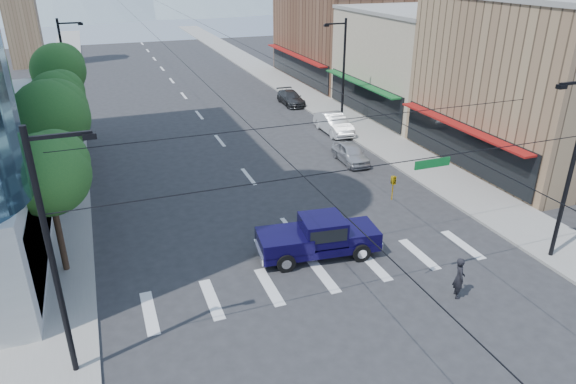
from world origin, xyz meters
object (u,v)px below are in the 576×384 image
Objects in this scene: pickup_truck at (318,236)px; parked_car_far at (291,98)px; pedestrian at (459,278)px; parked_car_mid at (334,124)px; parked_car_near at (351,153)px.

parked_car_far is (9.13, 27.35, -0.39)m from pickup_truck.
parked_car_far is at bearing 14.33° from pedestrian.
parked_car_mid is 9.93m from parked_car_far.
parked_car_mid is 1.08× the size of parked_car_far.
pedestrian is 0.38× the size of parked_car_mid.
pedestrian is 16.33m from parked_car_near.
pickup_truck is at bearing 62.08° from pedestrian.
pickup_truck is 6.73m from pedestrian.
pedestrian reaches higher than parked_car_near.
parked_car_near is at bearing -104.70° from parked_car_mid.
pickup_truck reaches higher than parked_car_far.
pedestrian is at bearing -97.00° from parked_car_far.
parked_car_far is (1.80, 16.53, -0.02)m from parked_car_near.
parked_car_mid is (1.80, 6.60, 0.13)m from parked_car_near.
pedestrian reaches higher than parked_car_mid.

